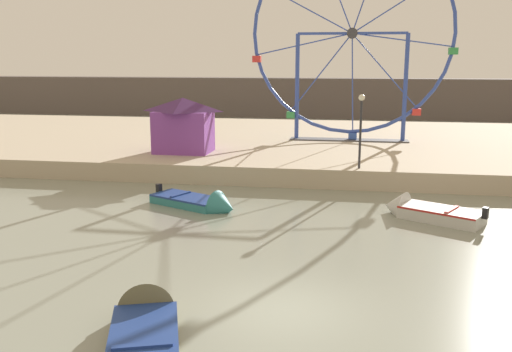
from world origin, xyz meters
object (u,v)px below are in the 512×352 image
(motorboat_teal_painted, at_px, (203,203))
(motorboat_olive_wood, at_px, (145,324))
(ferris_wheel_blue_frame, at_px, (352,37))
(motorboat_pale_grey, at_px, (424,211))
(promenade_lamp_near, at_px, (361,120))
(carnival_booth_purple_stall, at_px, (183,124))

(motorboat_teal_painted, distance_m, motorboat_olive_wood, 11.54)
(ferris_wheel_blue_frame, bearing_deg, motorboat_olive_wood, -100.04)
(motorboat_teal_painted, distance_m, ferris_wheel_blue_frame, 18.16)
(motorboat_pale_grey, distance_m, motorboat_olive_wood, 13.89)
(motorboat_olive_wood, bearing_deg, motorboat_pale_grey, -53.12)
(motorboat_olive_wood, height_order, ferris_wheel_blue_frame, ferris_wheel_blue_frame)
(ferris_wheel_blue_frame, distance_m, promenade_lamp_near, 10.95)
(ferris_wheel_blue_frame, distance_m, carnival_booth_purple_stall, 12.85)
(motorboat_pale_grey, bearing_deg, motorboat_teal_painted, 29.34)
(motorboat_olive_wood, height_order, promenade_lamp_near, promenade_lamp_near)
(carnival_booth_purple_stall, distance_m, promenade_lamp_near, 10.85)
(ferris_wheel_blue_frame, xyz_separation_m, carnival_booth_purple_stall, (-9.71, -6.60, -5.23))
(motorboat_teal_painted, xyz_separation_m, carnival_booth_purple_stall, (-3.40, 8.59, 2.48))
(motorboat_pale_grey, bearing_deg, motorboat_olive_wood, 84.69)
(motorboat_pale_grey, relative_size, carnival_booth_purple_stall, 1.19)
(motorboat_teal_painted, xyz_separation_m, promenade_lamp_near, (6.87, 5.20, 3.26))
(carnival_booth_purple_stall, xyz_separation_m, promenade_lamp_near, (10.27, -3.39, 0.78))
(carnival_booth_purple_stall, bearing_deg, motorboat_pale_grey, -32.80)
(motorboat_teal_painted, distance_m, carnival_booth_purple_stall, 9.56)
(motorboat_pale_grey, relative_size, promenade_lamp_near, 1.14)
(motorboat_pale_grey, xyz_separation_m, ferris_wheel_blue_frame, (-3.17, 15.17, 7.65))
(motorboat_teal_painted, height_order, motorboat_olive_wood, motorboat_olive_wood)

